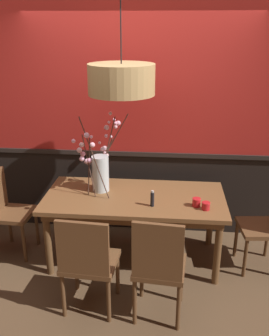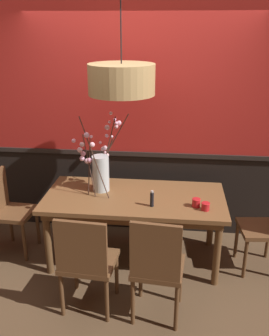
{
  "view_description": "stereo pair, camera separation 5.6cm",
  "coord_description": "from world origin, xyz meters",
  "px_view_note": "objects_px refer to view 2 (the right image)",
  "views": [
    {
      "loc": [
        0.33,
        -3.47,
        2.39
      ],
      "look_at": [
        0.0,
        0.0,
        1.04
      ],
      "focal_mm": 40.44,
      "sensor_mm": 36.0,
      "label": 1
    },
    {
      "loc": [
        0.38,
        -3.47,
        2.39
      ],
      "look_at": [
        0.0,
        0.0,
        1.04
      ],
      "focal_mm": 40.44,
      "sensor_mm": 36.0,
      "label": 2
    }
  ],
  "objects_px": {
    "vase_with_blossoms": "(100,170)",
    "chair_head_east_end": "(267,224)",
    "dining_table": "(134,203)",
    "chair_near_side_right": "(157,265)",
    "chair_head_west_end": "(8,208)",
    "candle_holder_nearer_edge": "(196,203)",
    "pendant_lamp": "(122,79)",
    "chair_near_side_left": "(86,259)",
    "candle_holder_nearer_center": "(205,206)",
    "condiment_bottle": "(152,199)"
  },
  "relations": [
    {
      "from": "chair_near_side_left",
      "to": "chair_head_east_end",
      "type": "xyz_separation_m",
      "value": [
        1.66,
        0.82,
        -0.02
      ]
    },
    {
      "from": "chair_head_west_end",
      "to": "condiment_bottle",
      "type": "height_order",
      "value": "chair_head_west_end"
    },
    {
      "from": "chair_near_side_left",
      "to": "chair_head_east_end",
      "type": "relative_size",
      "value": 1.05
    },
    {
      "from": "condiment_bottle",
      "to": "pendant_lamp",
      "type": "bearing_deg",
      "value": 141.72
    },
    {
      "from": "candle_holder_nearer_center",
      "to": "pendant_lamp",
      "type": "height_order",
      "value": "pendant_lamp"
    },
    {
      "from": "chair_near_side_left",
      "to": "candle_holder_nearer_center",
      "type": "relative_size",
      "value": 11.52
    },
    {
      "from": "chair_near_side_right",
      "to": "vase_with_blossoms",
      "type": "height_order",
      "value": "vase_with_blossoms"
    },
    {
      "from": "dining_table",
      "to": "chair_near_side_right",
      "type": "bearing_deg",
      "value": -72.31
    },
    {
      "from": "vase_with_blossoms",
      "to": "pendant_lamp",
      "type": "height_order",
      "value": "pendant_lamp"
    },
    {
      "from": "chair_head_east_end",
      "to": "candle_holder_nearer_edge",
      "type": "xyz_separation_m",
      "value": [
        -0.72,
        -0.15,
        0.27
      ]
    },
    {
      "from": "chair_head_east_end",
      "to": "vase_with_blossoms",
      "type": "xyz_separation_m",
      "value": [
        -1.71,
        0.14,
        0.45
      ]
    },
    {
      "from": "chair_head_west_end",
      "to": "candle_holder_nearer_center",
      "type": "bearing_deg",
      "value": -6.48
    },
    {
      "from": "candle_holder_nearer_center",
      "to": "candle_holder_nearer_edge",
      "type": "relative_size",
      "value": 0.98
    },
    {
      "from": "vase_with_blossoms",
      "to": "pendant_lamp",
      "type": "xyz_separation_m",
      "value": [
        0.25,
        -0.08,
        0.94
      ]
    },
    {
      "from": "chair_near_side_left",
      "to": "candle_holder_nearer_edge",
      "type": "relative_size",
      "value": 11.23
    },
    {
      "from": "chair_near_side_left",
      "to": "vase_with_blossoms",
      "type": "relative_size",
      "value": 1.15
    },
    {
      "from": "chair_near_side_left",
      "to": "candle_holder_nearer_center",
      "type": "distance_m",
      "value": 1.21
    },
    {
      "from": "candle_holder_nearer_edge",
      "to": "chair_head_west_end",
      "type": "bearing_deg",
      "value": 174.98
    },
    {
      "from": "chair_near_side_right",
      "to": "vase_with_blossoms",
      "type": "relative_size",
      "value": 1.2
    },
    {
      "from": "chair_head_west_end",
      "to": "condiment_bottle",
      "type": "distance_m",
      "value": 1.6
    },
    {
      "from": "candle_holder_nearer_center",
      "to": "pendant_lamp",
      "type": "bearing_deg",
      "value": 161.56
    },
    {
      "from": "vase_with_blossoms",
      "to": "candle_holder_nearer_edge",
      "type": "xyz_separation_m",
      "value": [
        0.98,
        -0.29,
        -0.18
      ]
    },
    {
      "from": "chair_head_west_end",
      "to": "vase_with_blossoms",
      "type": "bearing_deg",
      "value": 6.63
    },
    {
      "from": "candle_holder_nearer_edge",
      "to": "vase_with_blossoms",
      "type": "bearing_deg",
      "value": 163.58
    },
    {
      "from": "dining_table",
      "to": "candle_holder_nearer_center",
      "type": "height_order",
      "value": "candle_holder_nearer_center"
    },
    {
      "from": "chair_head_west_end",
      "to": "candle_holder_nearer_edge",
      "type": "xyz_separation_m",
      "value": [
        1.98,
        -0.17,
        0.25
      ]
    },
    {
      "from": "vase_with_blossoms",
      "to": "chair_head_east_end",
      "type": "bearing_deg",
      "value": -4.69
    },
    {
      "from": "candle_holder_nearer_center",
      "to": "vase_with_blossoms",
      "type": "bearing_deg",
      "value": 161.83
    },
    {
      "from": "chair_near_side_right",
      "to": "candle_holder_nearer_center",
      "type": "distance_m",
      "value": 0.8
    },
    {
      "from": "candle_holder_nearer_center",
      "to": "chair_near_side_right",
      "type": "bearing_deg",
      "value": -122.77
    },
    {
      "from": "chair_near_side_right",
      "to": "pendant_lamp",
      "type": "relative_size",
      "value": 1.11
    },
    {
      "from": "chair_head_east_end",
      "to": "vase_with_blossoms",
      "type": "height_order",
      "value": "vase_with_blossoms"
    },
    {
      "from": "dining_table",
      "to": "chair_head_east_end",
      "type": "bearing_deg",
      "value": -0.95
    },
    {
      "from": "dining_table",
      "to": "chair_near_side_right",
      "type": "height_order",
      "value": "chair_near_side_right"
    },
    {
      "from": "dining_table",
      "to": "pendant_lamp",
      "type": "distance_m",
      "value": 1.25
    },
    {
      "from": "dining_table",
      "to": "condiment_bottle",
      "type": "relative_size",
      "value": 11.32
    },
    {
      "from": "chair_near_side_left",
      "to": "candle_holder_nearer_edge",
      "type": "bearing_deg",
      "value": 35.66
    },
    {
      "from": "chair_near_side_right",
      "to": "pendant_lamp",
      "type": "xyz_separation_m",
      "value": [
        -0.41,
        0.92,
        1.35
      ]
    },
    {
      "from": "vase_with_blossoms",
      "to": "candle_holder_nearer_center",
      "type": "distance_m",
      "value": 1.14
    },
    {
      "from": "chair_head_west_end",
      "to": "pendant_lamp",
      "type": "xyz_separation_m",
      "value": [
        1.24,
        0.04,
        1.37
      ]
    },
    {
      "from": "dining_table",
      "to": "chair_near_side_left",
      "type": "xyz_separation_m",
      "value": [
        -0.32,
        -0.84,
        -0.13
      ]
    },
    {
      "from": "candle_holder_nearer_edge",
      "to": "chair_near_side_right",
      "type": "bearing_deg",
      "value": -115.16
    },
    {
      "from": "dining_table",
      "to": "pendant_lamp",
      "type": "bearing_deg",
      "value": 161.67
    },
    {
      "from": "chair_head_east_end",
      "to": "condiment_bottle",
      "type": "xyz_separation_m",
      "value": [
        -1.15,
        -0.19,
        0.31
      ]
    },
    {
      "from": "pendant_lamp",
      "to": "chair_near_side_right",
      "type": "bearing_deg",
      "value": -66.24
    },
    {
      "from": "chair_near_side_left",
      "to": "candle_holder_nearer_edge",
      "type": "xyz_separation_m",
      "value": [
        0.93,
        0.67,
        0.25
      ]
    },
    {
      "from": "dining_table",
      "to": "vase_with_blossoms",
      "type": "xyz_separation_m",
      "value": [
        -0.37,
        0.12,
        0.31
      ]
    },
    {
      "from": "vase_with_blossoms",
      "to": "chair_near_side_left",
      "type": "bearing_deg",
      "value": -86.79
    },
    {
      "from": "chair_near_side_left",
      "to": "pendant_lamp",
      "type": "bearing_deg",
      "value": 77.65
    },
    {
      "from": "chair_near_side_right",
      "to": "candle_holder_nearer_center",
      "type": "height_order",
      "value": "chair_near_side_right"
    }
  ]
}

